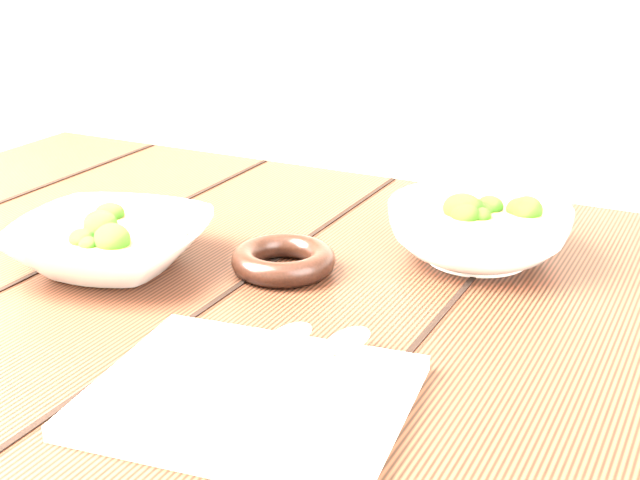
% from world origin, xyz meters
% --- Properties ---
extents(table, '(1.20, 0.80, 0.75)m').
position_xyz_m(table, '(0.00, 0.00, 0.63)').
color(table, '#3B1B10').
rests_on(table, ground).
extents(soup_bowl_front, '(0.23, 0.23, 0.06)m').
position_xyz_m(soup_bowl_front, '(-0.16, -0.02, 0.78)').
color(soup_bowl_front, silver).
rests_on(soup_bowl_front, table).
extents(soup_bowl_back, '(0.24, 0.24, 0.07)m').
position_xyz_m(soup_bowl_back, '(0.17, 0.17, 0.78)').
color(soup_bowl_back, silver).
rests_on(soup_bowl_back, table).
extents(trivet, '(0.13, 0.13, 0.03)m').
position_xyz_m(trivet, '(0.00, 0.05, 0.76)').
color(trivet, black).
rests_on(trivet, table).
extents(napkin, '(0.25, 0.22, 0.01)m').
position_xyz_m(napkin, '(0.10, -0.19, 0.76)').
color(napkin, beige).
rests_on(napkin, table).
extents(spoon_left, '(0.03, 0.19, 0.01)m').
position_xyz_m(spoon_left, '(0.09, -0.14, 0.77)').
color(spoon_left, '#BCB4A6').
rests_on(spoon_left, napkin).
extents(spoon_right, '(0.04, 0.19, 0.01)m').
position_xyz_m(spoon_right, '(0.13, -0.13, 0.77)').
color(spoon_right, '#BCB4A6').
rests_on(spoon_right, napkin).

